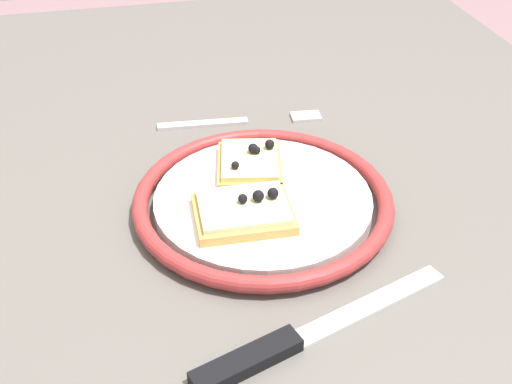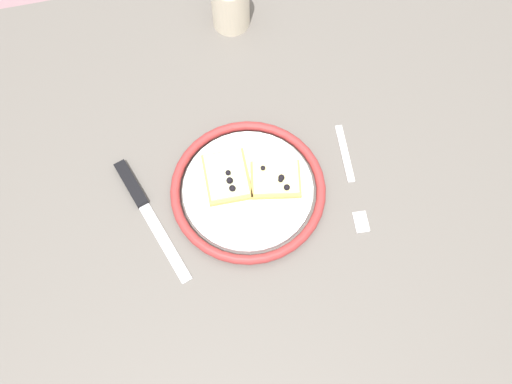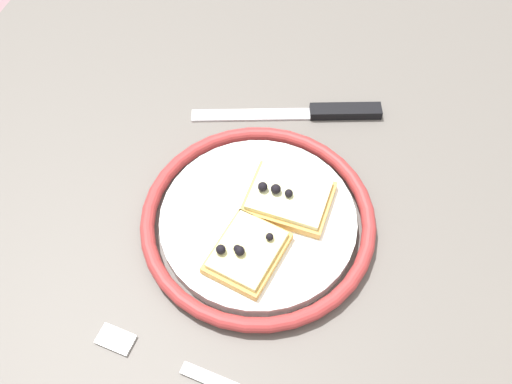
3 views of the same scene
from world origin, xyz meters
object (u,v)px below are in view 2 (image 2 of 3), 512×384
Objects in this scene: dining_table at (273,198)px; cup at (231,4)px; pizza_slice_far at (274,179)px; knife at (140,199)px; pizza_slice_near at (227,177)px; fork at (351,178)px; plate at (248,190)px.

cup reaches higher than dining_table.
pizza_slice_far is 0.23m from knife.
pizza_slice_near is at bearing -10.36° from dining_table.
cup reaches higher than knife.
fork is at bearing 108.67° from cup.
pizza_slice_near is at bearing 76.51° from cup.
knife is 2.41× the size of cup.
fork reaches higher than dining_table.
pizza_slice_near is 0.34m from cup.
knife is at bearing -8.33° from plate.
knife is (0.23, -0.01, 0.08)m from dining_table.
dining_table is at bearing 169.64° from pizza_slice_near.
pizza_slice_far is at bearing -7.77° from fork.
dining_table is 0.24m from knife.
plate reaches higher than fork.
pizza_slice_near is at bearing -11.18° from fork.
pizza_slice_near is at bearing 179.81° from knife.
fork is at bearing 168.82° from pizza_slice_near.
pizza_slice_near is 0.97× the size of cup.
fork is at bearing 175.12° from plate.
pizza_slice_near is 1.00× the size of pizza_slice_far.
fork is at bearing 173.37° from knife.
fork is 2.08× the size of cup.
dining_table is 4.94× the size of knife.
plate is 1.28× the size of fork.
dining_table is 12.29× the size of pizza_slice_near.
knife is at bearing -0.19° from pizza_slice_near.
pizza_slice_far is at bearing 89.35° from cup.
knife is 0.40m from cup.
cup is at bearing -103.49° from pizza_slice_near.
fork is (-0.17, 0.01, -0.01)m from plate.
fork is (-0.13, 0.02, -0.02)m from pizza_slice_far.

